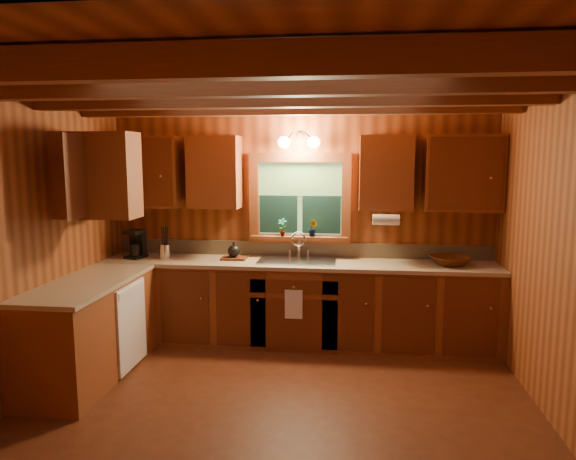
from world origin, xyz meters
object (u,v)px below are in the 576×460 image
(sink, at_px, (297,265))
(cutting_board, at_px, (234,258))
(wicker_basket, at_px, (450,261))
(coffee_maker, at_px, (137,244))

(sink, xyz_separation_m, cutting_board, (-0.70, 0.02, 0.06))
(sink, bearing_deg, cutting_board, 178.49)
(wicker_basket, bearing_deg, cutting_board, 179.23)
(coffee_maker, xyz_separation_m, wicker_basket, (3.37, -0.00, -0.11))
(coffee_maker, distance_m, cutting_board, 1.10)
(wicker_basket, bearing_deg, coffee_maker, 179.94)
(coffee_maker, xyz_separation_m, cutting_board, (1.09, 0.03, -0.14))
(sink, relative_size, coffee_maker, 2.64)
(coffee_maker, height_order, cutting_board, coffee_maker)
(sink, xyz_separation_m, coffee_maker, (-1.79, -0.01, 0.20))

